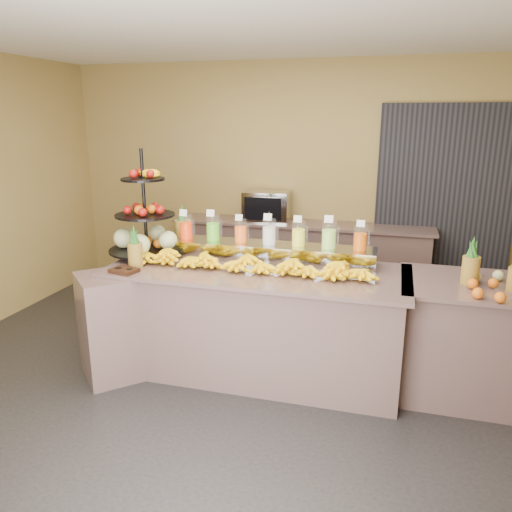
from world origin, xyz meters
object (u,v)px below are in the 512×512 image
at_px(condiment_caddy, 124,270).
at_px(oven_warmer, 267,206).
at_px(pitcher_tray, 269,252).
at_px(banana_heap, 248,262).
at_px(fruit_stand, 151,230).
at_px(right_fruit_pile, 491,282).

distance_m(condiment_caddy, oven_warmer, 2.41).
height_order(pitcher_tray, banana_heap, banana_heap).
xyz_separation_m(condiment_caddy, oven_warmer, (0.60, 2.33, 0.17)).
distance_m(pitcher_tray, oven_warmer, 1.73).
relative_size(pitcher_tray, banana_heap, 0.87).
bearing_deg(pitcher_tray, condiment_caddy, -147.81).
bearing_deg(fruit_stand, pitcher_tray, -8.66).
height_order(banana_heap, right_fruit_pile, right_fruit_pile).
bearing_deg(oven_warmer, banana_heap, -83.60).
relative_size(fruit_stand, condiment_caddy, 4.58).
xyz_separation_m(banana_heap, fruit_stand, (-0.98, 0.19, 0.17)).
relative_size(banana_heap, fruit_stand, 2.23).
distance_m(pitcher_tray, fruit_stand, 1.09).
bearing_deg(oven_warmer, fruit_stand, -112.73).
relative_size(banana_heap, oven_warmer, 3.94).
relative_size(pitcher_tray, oven_warmer, 3.41).
height_order(fruit_stand, right_fruit_pile, fruit_stand).
bearing_deg(right_fruit_pile, pitcher_tray, 169.04).
distance_m(banana_heap, fruit_stand, 1.01).
bearing_deg(fruit_stand, banana_heap, -26.91).
height_order(pitcher_tray, oven_warmer, oven_warmer).
relative_size(pitcher_tray, condiment_caddy, 8.83).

